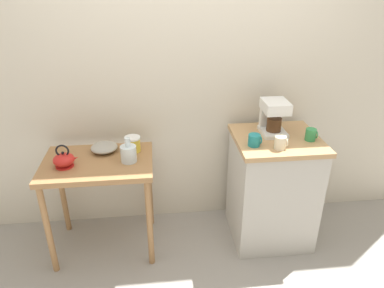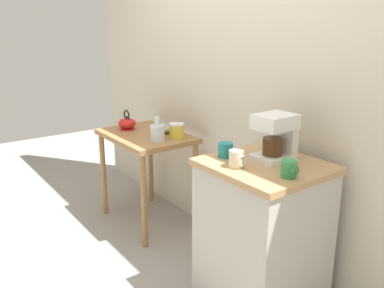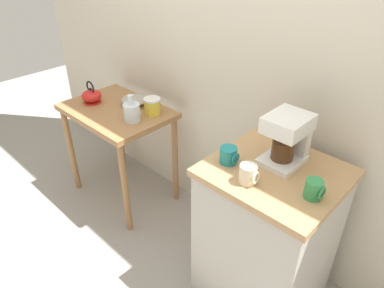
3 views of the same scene
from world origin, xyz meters
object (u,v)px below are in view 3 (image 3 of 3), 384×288
(canister_enamel, at_px, (152,106))
(teakettle, at_px, (92,96))
(mug_small_cream, at_px, (248,174))
(mug_dark_teal, at_px, (229,155))
(coffee_maker, at_px, (288,136))
(bowl_stoneware, at_px, (135,100))
(glass_carafe_vase, at_px, (132,112))
(mug_tall_green, at_px, (314,189))

(canister_enamel, bearing_deg, teakettle, -157.81)
(mug_small_cream, xyz_separation_m, mug_dark_teal, (-0.17, 0.07, -0.00))
(teakettle, xyz_separation_m, canister_enamel, (0.46, 0.19, 0.00))
(mug_dark_teal, bearing_deg, canister_enamel, 164.27)
(canister_enamel, xyz_separation_m, coffee_maker, (1.06, -0.04, 0.20))
(bowl_stoneware, xyz_separation_m, glass_carafe_vase, (0.19, -0.17, 0.03))
(bowl_stoneware, height_order, mug_small_cream, mug_small_cream)
(canister_enamel, distance_m, coffee_maker, 1.08)
(canister_enamel, bearing_deg, coffee_maker, -2.05)
(glass_carafe_vase, bearing_deg, canister_enamel, 81.81)
(bowl_stoneware, xyz_separation_m, mug_small_cream, (1.25, -0.32, 0.13))
(glass_carafe_vase, distance_m, mug_small_cream, 1.07)
(coffee_maker, bearing_deg, glass_carafe_vase, -173.55)
(teakettle, relative_size, coffee_maker, 0.69)
(teakettle, height_order, coffee_maker, coffee_maker)
(canister_enamel, height_order, mug_dark_teal, mug_dark_teal)
(teakettle, height_order, glass_carafe_vase, glass_carafe_vase)
(glass_carafe_vase, xyz_separation_m, mug_dark_teal, (0.89, -0.08, 0.10))
(mug_tall_green, distance_m, mug_dark_teal, 0.43)
(coffee_maker, bearing_deg, bowl_stoneware, 177.74)
(coffee_maker, height_order, mug_dark_teal, coffee_maker)
(canister_enamel, bearing_deg, glass_carafe_vase, -98.19)
(bowl_stoneware, height_order, canister_enamel, canister_enamel)
(bowl_stoneware, bearing_deg, teakettle, -141.08)
(glass_carafe_vase, xyz_separation_m, canister_enamel, (0.02, 0.16, -0.01))
(bowl_stoneware, height_order, mug_dark_teal, mug_dark_teal)
(bowl_stoneware, relative_size, mug_tall_green, 2.24)
(bowl_stoneware, distance_m, canister_enamel, 0.22)
(coffee_maker, bearing_deg, canister_enamel, 177.95)
(glass_carafe_vase, bearing_deg, mug_dark_teal, -5.37)
(mug_small_cream, height_order, mug_dark_teal, mug_small_cream)
(glass_carafe_vase, bearing_deg, mug_small_cream, -8.05)
(mug_dark_teal, bearing_deg, glass_carafe_vase, 174.63)
(canister_enamel, xyz_separation_m, mug_small_cream, (1.03, -0.31, 0.11))
(glass_carafe_vase, bearing_deg, teakettle, -176.20)
(teakettle, distance_m, mug_tall_green, 1.76)
(teakettle, bearing_deg, mug_dark_teal, -2.33)
(mug_tall_green, bearing_deg, bowl_stoneware, 171.96)
(glass_carafe_vase, height_order, coffee_maker, coffee_maker)
(glass_carafe_vase, distance_m, coffee_maker, 1.11)
(glass_carafe_vase, relative_size, mug_small_cream, 1.99)
(bowl_stoneware, relative_size, coffee_maker, 0.77)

